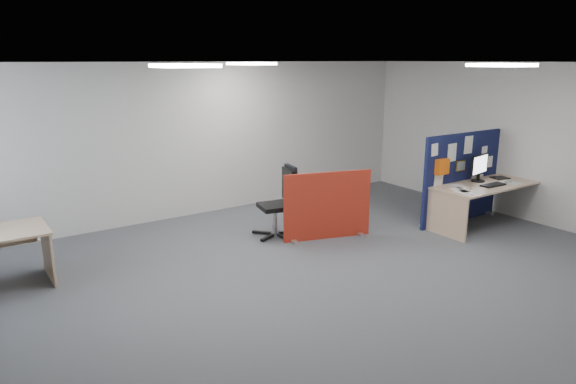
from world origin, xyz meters
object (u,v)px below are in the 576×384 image
navy_divider (461,178)px  main_desk (482,193)px  red_divider (328,206)px  monitor_main (479,167)px  office_chair (282,197)px

navy_divider → main_desk: bearing=-70.9°
red_divider → navy_divider: bearing=3.5°
main_desk → red_divider: 2.73m
red_divider → monitor_main: bearing=-0.2°
navy_divider → monitor_main: bearing=-52.7°
navy_divider → main_desk: size_ratio=0.96×
main_desk → red_divider: size_ratio=1.41×
office_chair → navy_divider: bearing=-8.3°
navy_divider → monitor_main: (0.17, -0.22, 0.21)m
main_desk → monitor_main: monitor_main is taller
navy_divider → office_chair: navy_divider is taller
red_divider → office_chair: bearing=151.7°
navy_divider → red_divider: 2.52m
navy_divider → monitor_main: 0.35m
navy_divider → main_desk: navy_divider is taller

